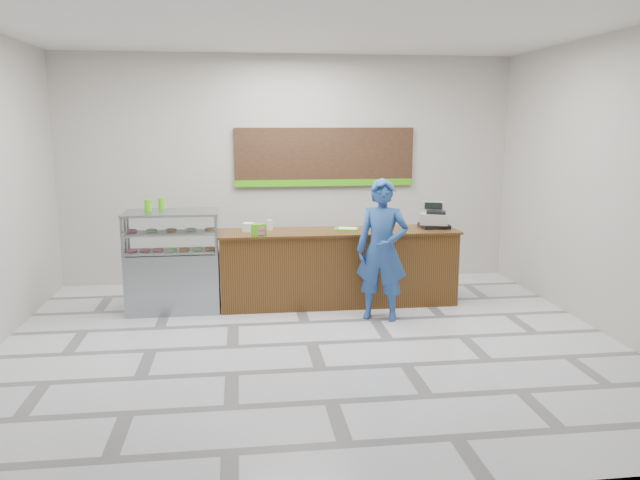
{
  "coord_description": "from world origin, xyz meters",
  "views": [
    {
      "loc": [
        -0.77,
        -6.71,
        2.46
      ],
      "look_at": [
        0.21,
        0.9,
        1.02
      ],
      "focal_mm": 35.0,
      "sensor_mm": 36.0,
      "label": 1
    }
  ],
  "objects": [
    {
      "name": "floor",
      "position": [
        0.0,
        0.0,
        0.0
      ],
      "size": [
        7.0,
        7.0,
        0.0
      ],
      "primitive_type": "plane",
      "color": "silver",
      "rests_on": "ground"
    },
    {
      "name": "back_wall",
      "position": [
        0.0,
        3.0,
        1.75
      ],
      "size": [
        7.0,
        0.0,
        7.0
      ],
      "primitive_type": "plane",
      "rotation": [
        1.57,
        0.0,
        0.0
      ],
      "color": "#B8B3A9",
      "rests_on": "floor"
    },
    {
      "name": "ceiling",
      "position": [
        0.0,
        0.0,
        3.5
      ],
      "size": [
        7.0,
        7.0,
        0.0
      ],
      "primitive_type": "plane",
      "rotation": [
        3.14,
        0.0,
        0.0
      ],
      "color": "silver",
      "rests_on": "back_wall"
    },
    {
      "name": "sales_counter",
      "position": [
        0.55,
        1.55,
        0.52
      ],
      "size": [
        3.26,
        0.76,
        1.03
      ],
      "color": "#573718",
      "rests_on": "floor"
    },
    {
      "name": "display_case",
      "position": [
        -1.67,
        1.55,
        0.68
      ],
      "size": [
        1.22,
        0.72,
        1.33
      ],
      "color": "gray",
      "rests_on": "floor"
    },
    {
      "name": "menu_board",
      "position": [
        0.55,
        2.96,
        1.93
      ],
      "size": [
        2.8,
        0.06,
        0.9
      ],
      "color": "black",
      "rests_on": "back_wall"
    },
    {
      "name": "cash_register",
      "position": [
        1.91,
        1.62,
        1.16
      ],
      "size": [
        0.48,
        0.49,
        0.35
      ],
      "rotation": [
        0.0,
        0.0,
        -0.34
      ],
      "color": "black",
      "rests_on": "sales_counter"
    },
    {
      "name": "card_terminal",
      "position": [
        1.11,
        1.51,
        1.05
      ],
      "size": [
        0.12,
        0.17,
        0.04
      ],
      "primitive_type": "cube",
      "rotation": [
        0.0,
        0.0,
        0.29
      ],
      "color": "black",
      "rests_on": "sales_counter"
    },
    {
      "name": "serving_tray",
      "position": [
        0.67,
        1.61,
        1.04
      ],
      "size": [
        0.39,
        0.33,
        0.02
      ],
      "rotation": [
        0.0,
        0.0,
        -0.3
      ],
      "color": "#47B615",
      "rests_on": "sales_counter"
    },
    {
      "name": "napkin_box",
      "position": [
        -0.67,
        1.61,
        1.09
      ],
      "size": [
        0.17,
        0.17,
        0.12
      ],
      "primitive_type": "cube",
      "rotation": [
        0.0,
        0.0,
        -0.34
      ],
      "color": "white",
      "rests_on": "sales_counter"
    },
    {
      "name": "straw_cup",
      "position": [
        -0.38,
        1.73,
        1.1
      ],
      "size": [
        0.09,
        0.09,
        0.13
      ],
      "primitive_type": "cylinder",
      "color": "silver",
      "rests_on": "sales_counter"
    },
    {
      "name": "promo_box",
      "position": [
        -0.54,
        1.28,
        1.11
      ],
      "size": [
        0.2,
        0.15,
        0.16
      ],
      "primitive_type": "cube",
      "rotation": [
        0.0,
        0.0,
        0.23
      ],
      "color": "#43BB0E",
      "rests_on": "sales_counter"
    },
    {
      "name": "donut_decal",
      "position": [
        1.1,
        1.34,
        1.03
      ],
      "size": [
        0.16,
        0.16,
        0.0
      ],
      "primitive_type": "cylinder",
      "color": "#D64C85",
      "rests_on": "sales_counter"
    },
    {
      "name": "green_cup_left",
      "position": [
        -1.97,
        1.64,
        1.41
      ],
      "size": [
        0.1,
        0.1,
        0.15
      ],
      "primitive_type": "cylinder",
      "color": "#43BB0E",
      "rests_on": "display_case"
    },
    {
      "name": "green_cup_right",
      "position": [
        -1.82,
        1.83,
        1.4
      ],
      "size": [
        0.09,
        0.09,
        0.14
      ],
      "primitive_type": "cylinder",
      "color": "#43BB0E",
      "rests_on": "display_case"
    },
    {
      "name": "customer",
      "position": [
        0.99,
        0.81,
        0.89
      ],
      "size": [
        0.76,
        0.64,
        1.79
      ],
      "primitive_type": "imported",
      "rotation": [
        0.0,
        0.0,
        -0.37
      ],
      "color": "navy",
      "rests_on": "floor"
    }
  ]
}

